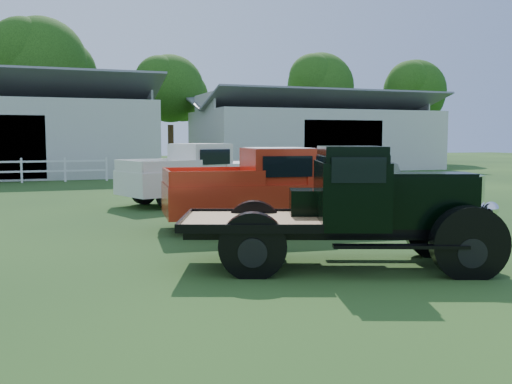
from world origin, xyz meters
name	(u,v)px	position (x,y,z in m)	size (l,w,h in m)	color
ground	(268,254)	(0.00, 0.00, 0.00)	(120.00, 120.00, 0.00)	#1A3516
shed_right	(313,132)	(14.00, 27.00, 2.60)	(16.80, 9.20, 5.20)	#9E9E98
tree_b	(42,87)	(-4.00, 34.00, 5.75)	(6.90, 6.90, 11.50)	#17380A
tree_c	(170,107)	(5.00, 33.00, 4.50)	(5.40, 5.40, 9.00)	#17380A
tree_d	(320,104)	(18.00, 34.00, 5.00)	(6.00, 6.00, 10.00)	#17380A
tree_e	(414,108)	(26.00, 32.00, 4.75)	(5.70, 5.70, 9.50)	#17380A
vintage_flatbed	(344,207)	(0.83, -1.37, 1.01)	(5.10, 2.02, 2.02)	black
red_pickup	(273,188)	(1.24, 2.87, 0.97)	(5.35, 2.05, 1.95)	red
white_pickup	(197,174)	(0.84, 8.59, 0.97)	(5.26, 2.04, 1.93)	silver
misc_car_blue	(298,169)	(6.18, 12.35, 0.83)	(1.95, 4.85, 1.65)	navy
misc_car_grey	(342,166)	(9.32, 14.17, 0.85)	(1.80, 5.17, 1.70)	slate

